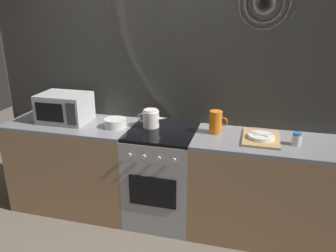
{
  "coord_description": "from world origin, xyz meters",
  "views": [
    {
      "loc": [
        0.78,
        -2.73,
        1.97
      ],
      "look_at": [
        0.06,
        0.0,
        0.95
      ],
      "focal_mm": 36.39,
      "sensor_mm": 36.0,
      "label": 1
    }
  ],
  "objects_px": {
    "dish_pile": "(261,138)",
    "spice_jar": "(297,139)",
    "stove_unit": "(162,176)",
    "mixing_bowl": "(115,123)",
    "kettle": "(151,118)",
    "pitcher": "(216,122)",
    "microwave": "(65,108)"
  },
  "relations": [
    {
      "from": "microwave",
      "to": "pitcher",
      "type": "relative_size",
      "value": 2.3
    },
    {
      "from": "stove_unit",
      "to": "kettle",
      "type": "xyz_separation_m",
      "value": [
        -0.12,
        0.07,
        0.53
      ]
    },
    {
      "from": "stove_unit",
      "to": "spice_jar",
      "type": "distance_m",
      "value": 1.24
    },
    {
      "from": "spice_jar",
      "to": "mixing_bowl",
      "type": "bearing_deg",
      "value": 179.59
    },
    {
      "from": "dish_pile",
      "to": "spice_jar",
      "type": "bearing_deg",
      "value": -8.01
    },
    {
      "from": "kettle",
      "to": "dish_pile",
      "type": "distance_m",
      "value": 0.98
    },
    {
      "from": "stove_unit",
      "to": "pitcher",
      "type": "xyz_separation_m",
      "value": [
        0.47,
        0.07,
        0.55
      ]
    },
    {
      "from": "microwave",
      "to": "kettle",
      "type": "height_order",
      "value": "microwave"
    },
    {
      "from": "spice_jar",
      "to": "stove_unit",
      "type": "bearing_deg",
      "value": 178.48
    },
    {
      "from": "kettle",
      "to": "dish_pile",
      "type": "relative_size",
      "value": 0.71
    },
    {
      "from": "stove_unit",
      "to": "mixing_bowl",
      "type": "height_order",
      "value": "mixing_bowl"
    },
    {
      "from": "kettle",
      "to": "spice_jar",
      "type": "xyz_separation_m",
      "value": [
        1.25,
        -0.1,
        -0.03
      ]
    },
    {
      "from": "stove_unit",
      "to": "spice_jar",
      "type": "relative_size",
      "value": 8.57
    },
    {
      "from": "mixing_bowl",
      "to": "pitcher",
      "type": "height_order",
      "value": "pitcher"
    },
    {
      "from": "microwave",
      "to": "dish_pile",
      "type": "relative_size",
      "value": 1.15
    },
    {
      "from": "pitcher",
      "to": "dish_pile",
      "type": "distance_m",
      "value": 0.4
    },
    {
      "from": "spice_jar",
      "to": "pitcher",
      "type": "bearing_deg",
      "value": 171.4
    },
    {
      "from": "mixing_bowl",
      "to": "spice_jar",
      "type": "xyz_separation_m",
      "value": [
        1.56,
        -0.01,
        0.01
      ]
    },
    {
      "from": "microwave",
      "to": "dish_pile",
      "type": "distance_m",
      "value": 1.83
    },
    {
      "from": "stove_unit",
      "to": "dish_pile",
      "type": "distance_m",
      "value": 0.98
    },
    {
      "from": "microwave",
      "to": "mixing_bowl",
      "type": "distance_m",
      "value": 0.54
    },
    {
      "from": "stove_unit",
      "to": "dish_pile",
      "type": "height_order",
      "value": "dish_pile"
    },
    {
      "from": "dish_pile",
      "to": "spice_jar",
      "type": "xyz_separation_m",
      "value": [
        0.27,
        -0.04,
        0.03
      ]
    },
    {
      "from": "microwave",
      "to": "kettle",
      "type": "bearing_deg",
      "value": 3.87
    },
    {
      "from": "kettle",
      "to": "dish_pile",
      "type": "xyz_separation_m",
      "value": [
        0.98,
        -0.07,
        -0.06
      ]
    },
    {
      "from": "mixing_bowl",
      "to": "dish_pile",
      "type": "xyz_separation_m",
      "value": [
        1.29,
        0.03,
        -0.02
      ]
    },
    {
      "from": "mixing_bowl",
      "to": "pitcher",
      "type": "xyz_separation_m",
      "value": [
        0.9,
        0.09,
        0.06
      ]
    },
    {
      "from": "kettle",
      "to": "spice_jar",
      "type": "relative_size",
      "value": 2.71
    },
    {
      "from": "dish_pile",
      "to": "mixing_bowl",
      "type": "bearing_deg",
      "value": -178.8
    },
    {
      "from": "stove_unit",
      "to": "mixing_bowl",
      "type": "distance_m",
      "value": 0.66
    },
    {
      "from": "mixing_bowl",
      "to": "pitcher",
      "type": "distance_m",
      "value": 0.91
    },
    {
      "from": "kettle",
      "to": "pitcher",
      "type": "relative_size",
      "value": 1.42
    }
  ]
}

